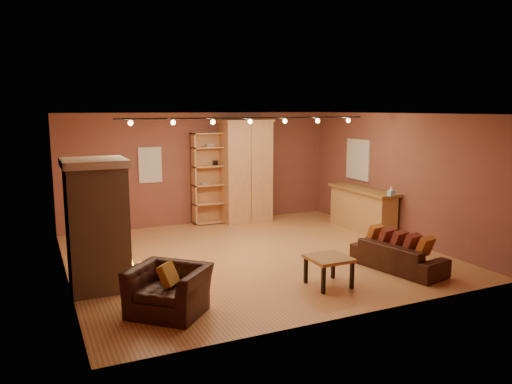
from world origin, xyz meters
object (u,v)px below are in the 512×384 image
fireplace (98,225)px  bookcase (210,177)px  coffee_table (329,261)px  armchair (168,282)px  bar_counter (362,209)px  armoire (246,171)px  loveseat (398,251)px

fireplace → bookcase: size_ratio=0.92×
fireplace → coffee_table: (3.44, -1.47, -0.64)m
fireplace → armchair: fireplace is taller
bar_counter → armchair: (-5.49, -2.86, -0.06)m
coffee_table → bar_counter: bearing=45.7°
fireplace → coffee_table: 3.80m
bookcase → armoire: 0.94m
coffee_table → bookcase: bearing=92.3°
fireplace → coffee_table: bearing=-23.1°
armchair → fireplace: bearing=160.2°
bar_counter → armchair: 6.19m
fireplace → armoire: (4.13, 3.52, 0.26)m
bookcase → armchair: bookcase is taller
loveseat → coffee_table: (-1.60, -0.18, 0.06)m
loveseat → bar_counter: bearing=-35.7°
loveseat → armchair: armchair is taller
bookcase → coffee_table: (0.21, -5.20, -0.75)m
fireplace → bar_counter: bearing=12.7°
fireplace → armoire: 5.43m
fireplace → loveseat: 5.25m
armchair → coffee_table: 2.69m
armoire → armchair: (-3.38, -4.97, -0.86)m
bar_counter → coffee_table: bearing=-134.3°
bookcase → armchair: (-2.48, -5.19, -0.71)m
armchair → coffee_table: armchair is taller
bookcase → armchair: bearing=-115.6°
coffee_table → fireplace: bearing=156.9°
bar_counter → loveseat: size_ratio=1.18×
bookcase → coffee_table: 5.26m
fireplace → armoire: armoire is taller
loveseat → coffee_table: bearing=84.5°
bookcase → bar_counter: (3.01, -2.33, -0.66)m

